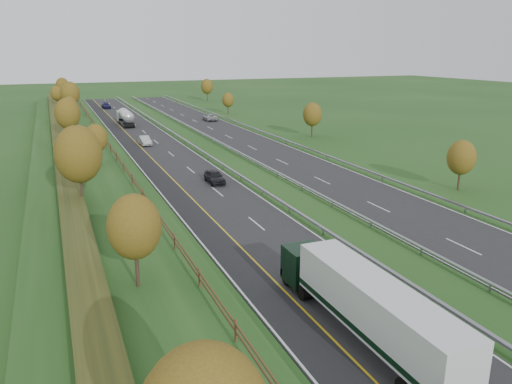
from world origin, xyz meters
TOP-DOWN VIEW (x-y plane):
  - ground at (8.00, 55.00)m, footprint 400.00×400.00m
  - near_carriageway at (0.00, 60.00)m, footprint 10.50×200.00m
  - far_carriageway at (16.50, 60.00)m, footprint 10.50×200.00m
  - hard_shoulder at (-3.75, 60.00)m, footprint 3.00×200.00m
  - lane_markings at (6.40, 59.88)m, footprint 26.75×200.00m
  - embankment_left at (-13.00, 60.00)m, footprint 12.00×200.00m
  - hedge_left at (-15.00, 60.00)m, footprint 2.20×180.00m
  - fence_left at (-8.50, 59.59)m, footprint 0.12×189.06m
  - median_barrier_near at (5.70, 60.00)m, footprint 0.32×200.00m
  - median_barrier_far at (10.80, 60.00)m, footprint 0.32×200.00m
  - outer_barrier_far at (22.30, 60.00)m, footprint 0.32×200.00m
  - trees_left at (-12.64, 56.63)m, footprint 6.64×164.30m
  - trees_far at (29.80, 89.21)m, footprint 8.45×118.60m
  - box_lorry at (-0.74, 2.28)m, footprint 2.58×16.28m
  - road_tanker at (-0.69, 94.53)m, footprint 2.40×11.22m
  - car_dark_near at (2.23, 39.14)m, footprint 1.96×4.66m
  - car_silver_mid at (-1.20, 68.64)m, footprint 1.94×4.80m
  - car_small_far at (-1.07, 129.99)m, footprint 2.25×5.28m
  - car_oncoming at (18.75, 94.49)m, footprint 2.97×5.79m

SIDE VIEW (x-z plane):
  - ground at x=8.00m, z-range 0.00..0.00m
  - near_carriageway at x=0.00m, z-range 0.00..0.04m
  - far_carriageway at x=16.50m, z-range 0.00..0.04m
  - hard_shoulder at x=-3.75m, z-range 0.00..0.04m
  - lane_markings at x=6.40m, z-range 0.04..0.05m
  - median_barrier_near at x=5.70m, z-range 0.26..0.97m
  - median_barrier_far at x=10.80m, z-range 0.26..0.97m
  - outer_barrier_far at x=22.30m, z-range 0.26..0.97m
  - car_small_far at x=-1.07m, z-range 0.04..1.56m
  - car_silver_mid at x=-1.20m, z-range 0.04..1.59m
  - car_oncoming at x=18.75m, z-range 0.04..1.61m
  - car_dark_near at x=2.23m, z-range 0.04..1.61m
  - embankment_left at x=-13.00m, z-range 0.00..2.00m
  - road_tanker at x=-0.69m, z-range 0.13..3.59m
  - box_lorry at x=-0.74m, z-range 0.30..4.36m
  - hedge_left at x=-15.00m, z-range 2.00..3.10m
  - fence_left at x=-8.50m, z-range 2.13..3.33m
  - trees_far at x=29.80m, z-range 0.69..7.81m
  - trees_left at x=-12.64m, z-range 2.53..10.20m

